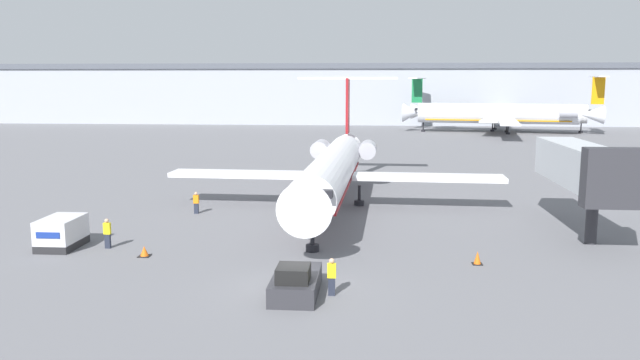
# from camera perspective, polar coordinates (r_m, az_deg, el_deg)

# --- Properties ---
(ground_plane) EXTENTS (600.00, 600.00, 0.00)m
(ground_plane) POSITION_cam_1_polar(r_m,az_deg,el_deg) (29.75, -2.28, -10.34)
(ground_plane) COLOR slate
(terminal_building) EXTENTS (180.00, 16.80, 13.74)m
(terminal_building) POSITION_cam_1_polar(r_m,az_deg,el_deg) (147.92, 3.38, 7.89)
(terminal_building) COLOR #9EA3AD
(terminal_building) RESTS_ON ground
(airplane_main) EXTENTS (26.48, 32.01, 10.23)m
(airplane_main) POSITION_cam_1_polar(r_m,az_deg,el_deg) (48.83, 1.27, 1.17)
(airplane_main) COLOR white
(airplane_main) RESTS_ON ground
(pushback_tug) EXTENTS (2.11, 4.39, 1.64)m
(pushback_tug) POSITION_cam_1_polar(r_m,az_deg,el_deg) (29.48, -2.24, -9.32)
(pushback_tug) COLOR #2D2D33
(pushback_tug) RESTS_ON ground
(luggage_cart) EXTENTS (2.02, 3.15, 1.84)m
(luggage_cart) POSITION_cam_1_polar(r_m,az_deg,el_deg) (40.38, -22.56, -4.47)
(luggage_cart) COLOR #232326
(luggage_cart) RESTS_ON ground
(worker_near_tug) EXTENTS (0.40, 0.25, 1.78)m
(worker_near_tug) POSITION_cam_1_polar(r_m,az_deg,el_deg) (29.23, 1.07, -8.76)
(worker_near_tug) COLOR #232838
(worker_near_tug) RESTS_ON ground
(worker_by_wing) EXTENTS (0.40, 0.24, 1.65)m
(worker_by_wing) POSITION_cam_1_polar(r_m,az_deg,el_deg) (47.71, -11.25, -2.02)
(worker_by_wing) COLOR #232838
(worker_by_wing) RESTS_ON ground
(worker_on_apron) EXTENTS (0.40, 0.25, 1.80)m
(worker_on_apron) POSITION_cam_1_polar(r_m,az_deg,el_deg) (39.28, -18.87, -4.58)
(worker_on_apron) COLOR #232838
(worker_on_apron) RESTS_ON ground
(traffic_cone_left) EXTENTS (0.66, 0.66, 0.60)m
(traffic_cone_left) POSITION_cam_1_polar(r_m,az_deg,el_deg) (37.03, -15.77, -6.31)
(traffic_cone_left) COLOR black
(traffic_cone_left) RESTS_ON ground
(traffic_cone_right) EXTENTS (0.55, 0.55, 0.73)m
(traffic_cone_right) POSITION_cam_1_polar(r_m,az_deg,el_deg) (35.20, 14.20, -6.94)
(traffic_cone_right) COLOR black
(traffic_cone_right) RESTS_ON ground
(airplane_parked_far_left) EXTENTS (36.97, 39.11, 10.73)m
(airplane_parked_far_left) POSITION_cam_1_polar(r_m,az_deg,el_deg) (123.89, 16.27, 5.84)
(airplane_parked_far_left) COLOR silver
(airplane_parked_far_left) RESTS_ON ground
(airplane_parked_far_right) EXTENTS (36.95, 34.20, 10.48)m
(airplane_parked_far_right) POSITION_cam_1_polar(r_m,az_deg,el_deg) (129.90, 16.15, 5.93)
(airplane_parked_far_right) COLOR white
(airplane_parked_far_right) RESTS_ON ground
(jet_bridge) EXTENTS (3.20, 12.11, 6.19)m
(jet_bridge) POSITION_cam_1_polar(r_m,az_deg,el_deg) (43.26, 22.85, 1.13)
(jet_bridge) COLOR #2D2D33
(jet_bridge) RESTS_ON ground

